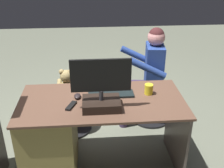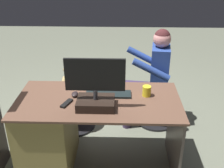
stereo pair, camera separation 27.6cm
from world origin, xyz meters
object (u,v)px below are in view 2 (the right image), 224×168
Objects in this scene: computer_mouse at (75,94)px; cup at (147,91)px; monitor at (95,92)px; visitor_chair at (157,103)px; desk at (57,131)px; office_chair_teddy at (73,108)px; keyboard at (108,94)px; person at (152,71)px; tv_remote at (67,103)px; teddy_bear at (71,82)px.

computer_mouse is 0.99× the size of cup.
monitor is 1.04× the size of visitor_chair.
desk is 2.88× the size of office_chair_teddy.
desk is at bearing 9.98° from keyboard.
cup is at bearing 79.51° from person.
keyboard is 0.40m from tv_remote.
cup is 1.02m from teddy_bear.
desk is 15.53× the size of computer_mouse.
tv_remote is at bearing 43.74° from visitor_chair.
visitor_chair is (-1.02, -0.12, -0.34)m from teddy_bear.
monitor is at bearing 162.01° from desk.
tv_remote is at bearing 46.08° from person.
office_chair_teddy is at bearing 7.15° from person.
desk is 0.40m from tv_remote.
computer_mouse reaches higher than tv_remote.
cup reaches higher than tv_remote.
monitor reaches higher than computer_mouse.
visitor_chair is (-1.05, -0.79, -0.14)m from desk.
office_chair_teddy is at bearing -76.50° from computer_mouse.
keyboard is 0.31m from computer_mouse.
visitor_chair is (-0.87, -0.73, -0.51)m from computer_mouse.
office_chair_teddy is at bearing -65.83° from monitor.
teddy_bear is (0.10, -0.77, -0.16)m from tv_remote.
computer_mouse is 0.29× the size of teddy_bear.
keyboard is (-0.10, -0.21, -0.13)m from monitor.
office_chair_teddy is at bearing -35.62° from cup.
cup is 0.19× the size of office_chair_teddy.
office_chair_teddy is (0.14, -0.60, -0.52)m from computer_mouse.
computer_mouse is at bearing 103.50° from office_chair_teddy.
tv_remote is (0.36, 0.18, -0.00)m from keyboard.
keyboard is 1.27× the size of teddy_bear.
monitor is 1.09m from person.
monitor reaches higher than desk.
person reaches higher than office_chair_teddy.
tv_remote is (0.05, 0.15, -0.01)m from computer_mouse.
computer_mouse is at bearing -41.88° from monitor.
teddy_bear reaches higher than desk.
teddy_bear reaches higher than visitor_chair.
teddy_bear is at bearing -36.17° from cup.
cup is at bearing -154.79° from monitor.
desk is 2.99× the size of monitor.
computer_mouse reaches higher than desk.
teddy_bear reaches higher than keyboard.
keyboard is at bearing -114.63° from monitor.
visitor_chair is at bearing -106.65° from cup.
computer_mouse is 0.65m from teddy_bear.
monitor is 0.96× the size of office_chair_teddy.
teddy_bear reaches higher than tv_remote.
monitor is 1.30m from visitor_chair.
keyboard is at bearing -131.70° from tv_remote.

